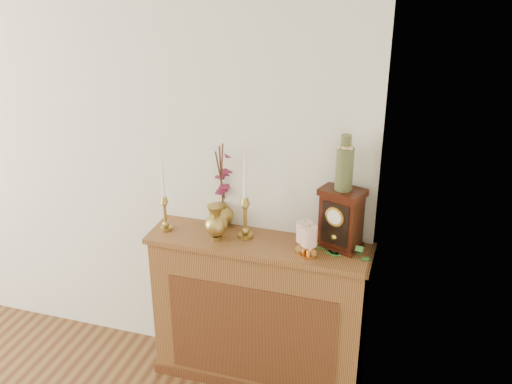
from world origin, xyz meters
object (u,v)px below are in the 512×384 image
(ginger_jar, at_px, (224,186))
(mantel_clock, at_px, (341,219))
(bud_vase, at_px, (216,223))
(ceramic_vase, at_px, (345,166))
(candlestick_left, at_px, (165,208))
(candlestick_center, at_px, (245,211))

(ginger_jar, distance_m, mantel_clock, 0.69)
(bud_vase, bearing_deg, ginger_jar, 96.34)
(ginger_jar, height_order, ceramic_vase, ceramic_vase)
(candlestick_left, xyz_separation_m, candlestick_center, (0.46, 0.05, 0.02))
(candlestick_left, relative_size, mantel_clock, 1.26)
(ginger_jar, bearing_deg, candlestick_left, -149.15)
(candlestick_left, distance_m, ceramic_vase, 1.03)
(candlestick_left, height_order, ceramic_vase, ceramic_vase)
(candlestick_center, xyz_separation_m, ginger_jar, (-0.17, 0.13, 0.07))
(candlestick_center, relative_size, bud_vase, 2.43)
(candlestick_left, distance_m, candlestick_center, 0.46)
(candlestick_left, bearing_deg, candlestick_center, 5.90)
(ginger_jar, xyz_separation_m, ceramic_vase, (0.68, -0.07, 0.23))
(ceramic_vase, bearing_deg, candlestick_center, -173.92)
(ceramic_vase, bearing_deg, mantel_clock, -108.79)
(bud_vase, distance_m, ceramic_vase, 0.76)
(candlestick_center, distance_m, bud_vase, 0.17)
(candlestick_center, relative_size, mantel_clock, 1.48)
(candlestick_center, bearing_deg, ceramic_vase, 6.08)
(candlestick_center, relative_size, ceramic_vase, 1.68)
(candlestick_center, height_order, mantel_clock, candlestick_center)
(candlestick_left, bearing_deg, mantel_clock, 5.83)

